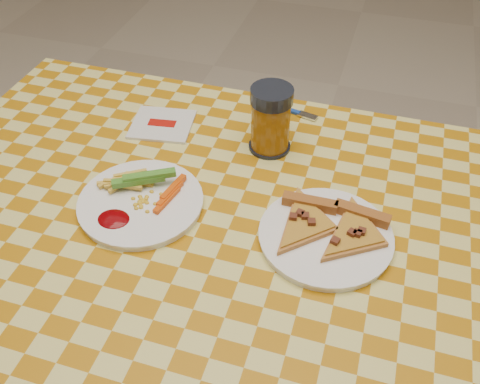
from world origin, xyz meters
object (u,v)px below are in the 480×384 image
object	(u,v)px
table	(229,256)
plate_left	(141,203)
drink_glass	(271,120)
plate_right	(325,237)

from	to	relation	value
table	plate_left	xyz separation A→B (m)	(-0.17, 0.01, 0.08)
drink_glass	table	bearing A→B (deg)	-92.46
plate_left	drink_glass	bearing A→B (deg)	52.49
plate_left	plate_right	size ratio (longest dim) A/B	0.99
table	plate_left	bearing A→B (deg)	176.77
table	plate_right	xyz separation A→B (m)	(0.17, 0.03, 0.08)
plate_left	drink_glass	xyz separation A→B (m)	(0.18, 0.24, 0.06)
drink_glass	plate_left	bearing A→B (deg)	-127.51
drink_glass	plate_right	bearing A→B (deg)	-54.59
plate_right	drink_glass	xyz separation A→B (m)	(-0.16, 0.22, 0.06)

